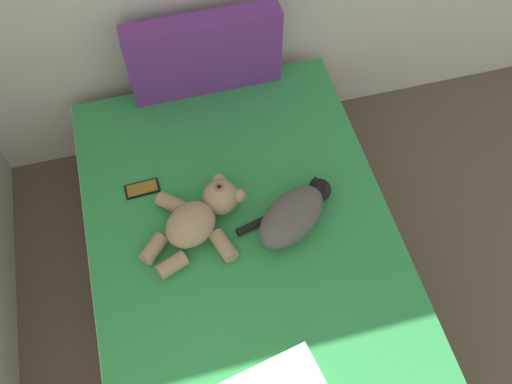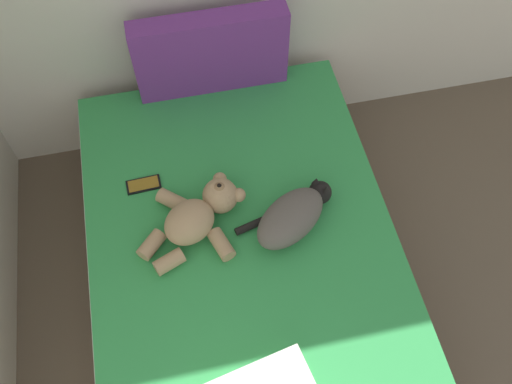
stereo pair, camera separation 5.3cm
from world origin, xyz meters
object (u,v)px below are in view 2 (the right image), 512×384
Objects in this scene: bed at (247,281)px; teddy_bear at (199,215)px; cell_phone at (144,185)px; patterned_cushion at (211,53)px; cat at (293,215)px.

bed is 4.28× the size of teddy_bear.
patterned_cushion is at bearing 52.40° from cell_phone.
bed is 4.71× the size of cat.
cat is 0.39m from teddy_bear.
cell_phone is (-0.37, 0.43, 0.26)m from bed.
cell_phone is (-0.59, 0.32, -0.07)m from cat.
bed is at bearing -91.82° from patterned_cushion.
bed is at bearing -49.29° from cell_phone.
patterned_cushion reaches higher than teddy_bear.
cell_phone is at bearing 151.16° from cat.
teddy_bear reaches higher than cell_phone.
cat is at bearing 26.16° from bed.
cell_phone is at bearing -127.60° from patterned_cushion.
cat is at bearing -28.84° from cell_phone.
cat reaches higher than bed.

